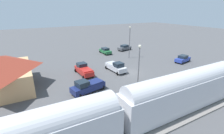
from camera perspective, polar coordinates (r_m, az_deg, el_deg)
name	(u,v)px	position (r m, az deg, el deg)	size (l,w,h in m)	color
ground_plane	(131,72)	(34.15, 6.53, -1.90)	(200.00, 200.00, 0.00)	#4C4C4F
railway_track	(190,105)	(25.27, 25.50, -11.70)	(4.80, 70.00, 0.30)	slate
platform	(168,92)	(27.34, 18.80, -8.21)	(3.20, 46.00, 0.30)	#A8A399
passenger_train	(119,111)	(16.83, 2.56, -14.98)	(2.93, 36.92, 4.98)	silver
station_building	(4,72)	(31.43, -33.42, -1.48)	(12.38, 8.57, 5.52)	tan
pedestrian_on_platform	(135,97)	(22.45, 7.99, -10.34)	(0.36, 0.36, 1.71)	#23284C
pickup_red	(84,70)	(33.07, -9.77, -0.89)	(5.49, 2.70, 2.14)	red
pickup_navy	(87,86)	(26.04, -8.50, -6.58)	(3.05, 5.69, 2.14)	navy
sedan_green	(105,51)	(48.21, -2.32, 5.66)	(4.54, 2.35, 1.74)	#236638
sedan_blue	(183,59)	(43.83, 23.31, 2.65)	(2.68, 4.77, 1.74)	#283D9E
pickup_silver	(116,67)	(34.25, 1.34, 0.13)	(5.53, 2.79, 2.14)	silver
sedan_charcoal	(124,48)	(52.30, 4.35, 6.72)	(2.83, 4.80, 1.74)	#47494F
light_pole_near_platform	(139,63)	(25.00, 9.31, 1.43)	(0.44, 0.44, 7.49)	#515156
light_pole_lot_center	(130,39)	(43.13, 6.14, 9.70)	(0.44, 0.44, 8.23)	#515156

